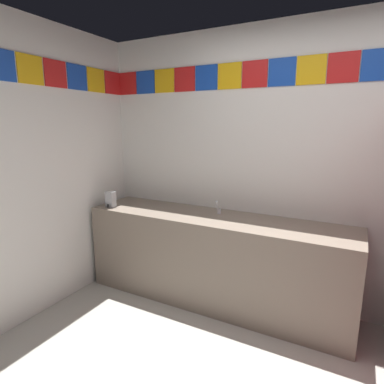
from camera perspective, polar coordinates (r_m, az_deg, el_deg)
The scene contains 4 objects.
wall_back at distance 2.93m, azimuth 24.09°, elevation 3.27°, with size 4.47×0.09×2.52m.
vanity_counter at distance 3.07m, azimuth 3.92°, elevation -11.82°, with size 2.48×0.58×0.83m.
faucet_center at distance 2.99m, azimuth 4.74°, elevation -3.02°, with size 0.04×0.10×0.14m.
soap_dispenser at distance 3.35m, azimuth -14.38°, elevation -1.27°, with size 0.09×0.09×0.16m.
Camera 1 is at (0.19, -1.29, 1.66)m, focal length 29.74 mm.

